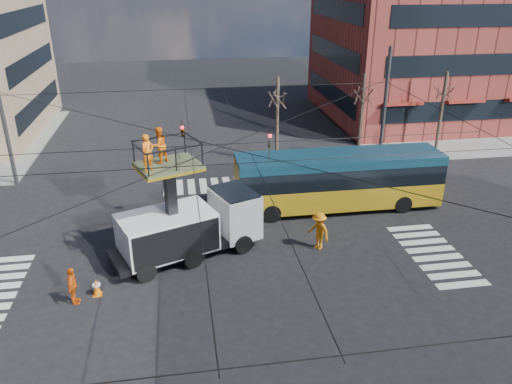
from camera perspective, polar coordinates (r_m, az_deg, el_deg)
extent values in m
plane|color=black|center=(22.70, -3.50, -9.07)|extent=(120.00, 120.00, 0.00)
cube|color=slate|center=(47.56, 19.93, 7.48)|extent=(18.00, 18.00, 0.12)
cube|color=black|center=(45.58, -23.55, 9.23)|extent=(0.12, 13.60, 1.50)
cube|color=black|center=(44.97, -24.25, 13.32)|extent=(0.12, 13.60, 1.50)
cube|color=black|center=(44.60, -25.00, 17.49)|extent=(0.12, 13.60, 1.50)
cube|color=maroon|center=(49.35, 20.49, 16.23)|extent=(20.00, 16.00, 14.00)
cube|color=black|center=(43.37, 24.59, 8.54)|extent=(17.00, 0.12, 1.58)
cube|color=black|center=(46.17, 8.52, 11.24)|extent=(0.12, 13.60, 1.58)
cube|color=black|center=(42.71, 25.40, 13.05)|extent=(17.00, 0.12, 1.57)
cube|color=black|center=(45.56, 8.80, 15.54)|extent=(0.12, 13.60, 1.57)
cube|color=black|center=(42.33, 26.26, 17.67)|extent=(17.00, 0.12, 1.57)
cube|color=black|center=(45.20, 9.09, 19.93)|extent=(0.12, 13.60, 1.57)
cylinder|color=#2D2D30|center=(34.87, 14.47, 9.29)|extent=(0.24, 0.24, 8.00)
cylinder|color=#2D2D30|center=(33.73, -26.82, 6.99)|extent=(0.24, 0.24, 8.00)
cylinder|color=black|center=(31.74, -6.01, 11.68)|extent=(24.00, 0.03, 0.03)
cylinder|color=black|center=(9.77, 3.18, -18.84)|extent=(24.00, 0.03, 0.03)
cylinder|color=black|center=(24.30, 25.68, 5.66)|extent=(0.03, 24.00, 0.03)
cylinder|color=black|center=(20.12, -3.92, 5.18)|extent=(24.02, 24.02, 0.03)
cylinder|color=black|center=(20.12, -3.92, 5.18)|extent=(24.02, 24.02, 0.03)
cylinder|color=black|center=(19.09, -3.55, 3.19)|extent=(24.00, 0.03, 0.03)
cylinder|color=black|center=(21.35, -4.21, 5.43)|extent=(24.00, 0.03, 0.03)
cylinder|color=black|center=(20.19, -7.29, 3.91)|extent=(0.03, 24.00, 0.03)
cylinder|color=black|center=(20.38, -0.52, 4.30)|extent=(0.03, 24.00, 0.03)
imported|color=black|center=(23.52, 1.54, 5.96)|extent=(0.16, 0.20, 1.00)
imported|color=black|center=(24.99, -8.44, 7.39)|extent=(0.26, 1.24, 0.50)
cylinder|color=#382B21|center=(34.45, 2.43, 8.13)|extent=(0.24, 0.24, 6.00)
cylinder|color=#382B21|center=(36.09, 11.92, 8.36)|extent=(0.24, 0.24, 6.00)
cylinder|color=#382B21|center=(38.60, 20.38, 8.39)|extent=(0.24, 0.24, 6.00)
cube|color=black|center=(23.88, -7.93, -5.94)|extent=(7.32, 4.58, 0.30)
cube|color=silver|center=(24.36, -2.43, -2.41)|extent=(2.55, 2.89, 2.20)
cube|color=black|center=(24.02, -2.46, -0.70)|extent=(2.32, 2.72, 0.80)
cube|color=silver|center=(23.18, -10.11, -4.53)|extent=(4.82, 3.85, 1.80)
cylinder|color=black|center=(23.90, -1.51, -5.94)|extent=(0.97, 0.65, 0.90)
cylinder|color=black|center=(25.70, -3.99, -3.73)|extent=(0.97, 0.65, 0.90)
cylinder|color=black|center=(22.94, -7.25, -7.52)|extent=(0.97, 0.65, 0.90)
cylinder|color=black|center=(24.81, -9.38, -5.09)|extent=(0.97, 0.65, 0.90)
cylinder|color=black|center=(22.34, -12.49, -8.89)|extent=(0.97, 0.65, 0.90)
cylinder|color=black|center=(24.26, -14.24, -6.27)|extent=(0.97, 0.65, 0.90)
cube|color=black|center=(22.57, -9.69, -0.82)|extent=(0.58, 0.58, 3.26)
cube|color=#424A2C|center=(21.95, -9.98, 3.06)|extent=(3.18, 2.90, 0.12)
cube|color=yellow|center=(21.99, -9.95, 2.76)|extent=(3.18, 2.90, 0.12)
imported|color=orange|center=(20.99, -12.27, 4.38)|extent=(0.69, 0.67, 1.59)
imported|color=orange|center=(21.88, -11.03, 5.29)|extent=(0.98, 0.96, 1.59)
cube|color=gold|center=(28.49, 9.30, -0.01)|extent=(11.42, 2.63, 1.30)
cube|color=black|center=(28.03, 9.46, 2.23)|extent=(11.42, 2.58, 1.10)
cube|color=#0C2938|center=(27.75, 9.57, 3.77)|extent=(11.42, 2.63, 0.50)
cube|color=gold|center=(27.08, -1.98, 0.51)|extent=(0.26, 2.47, 2.80)
cube|color=gold|center=(30.40, 19.50, 1.77)|extent=(0.26, 2.47, 2.80)
cube|color=black|center=(27.55, -2.05, -1.70)|extent=(0.16, 2.60, 0.30)
cube|color=gold|center=(26.62, -1.80, 2.99)|extent=(0.10, 1.60, 0.35)
cylinder|color=black|center=(26.70, 1.80, -2.44)|extent=(1.00, 0.30, 1.00)
cylinder|color=black|center=(28.80, 0.95, -0.39)|extent=(1.00, 0.30, 1.00)
cylinder|color=black|center=(28.90, 16.42, -1.34)|extent=(1.00, 0.30, 1.00)
cylinder|color=black|center=(30.85, 14.65, 0.49)|extent=(1.00, 0.30, 1.00)
cone|color=orange|center=(22.01, -17.76, -10.31)|extent=(0.36, 0.36, 0.76)
imported|color=#D9550D|center=(21.58, -20.22, -10.06)|extent=(0.43, 0.97, 1.63)
imported|color=orange|center=(24.15, 7.19, -4.43)|extent=(1.24, 1.42, 1.91)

